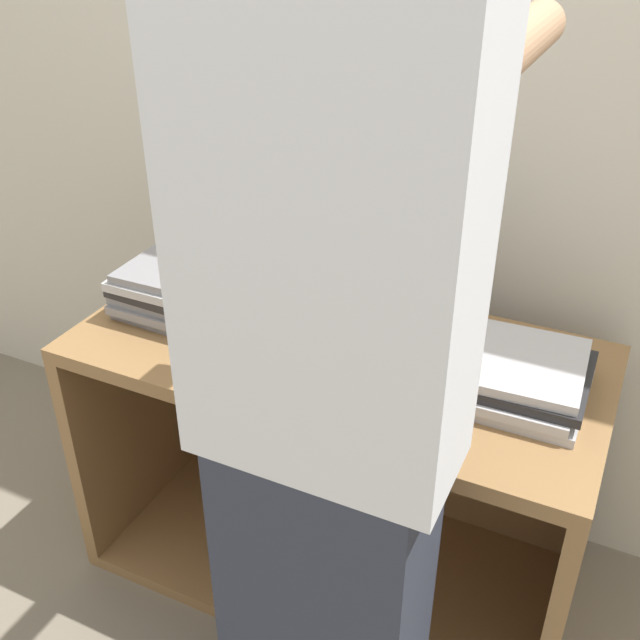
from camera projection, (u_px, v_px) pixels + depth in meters
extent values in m
cube|color=beige|center=(410.00, 77.00, 1.72)|extent=(8.00, 0.05, 2.40)
cube|color=olive|center=(337.00, 355.00, 1.68)|extent=(1.19, 0.58, 0.04)
cube|color=olive|center=(334.00, 556.00, 2.02)|extent=(1.19, 0.58, 0.04)
cube|color=olive|center=(145.00, 404.00, 2.06)|extent=(0.04, 0.58, 0.62)
cube|color=olive|center=(574.00, 542.00, 1.64)|extent=(0.04, 0.58, 0.62)
cube|color=olive|center=(376.00, 404.00, 2.06)|extent=(1.12, 0.04, 0.62)
cube|color=#333338|center=(337.00, 344.00, 1.67)|extent=(0.33, 0.25, 0.02)
cube|color=black|center=(339.00, 338.00, 1.67)|extent=(0.27, 0.14, 0.00)
cube|color=#333338|center=(368.00, 262.00, 1.74)|extent=(0.33, 0.09, 0.24)
cube|color=black|center=(367.00, 262.00, 1.73)|extent=(0.29, 0.08, 0.21)
cube|color=gray|center=(198.00, 308.00, 1.81)|extent=(0.34, 0.27, 0.02)
cube|color=gray|center=(194.00, 302.00, 1.79)|extent=(0.33, 0.26, 0.02)
cube|color=gray|center=(196.00, 292.00, 1.79)|extent=(0.34, 0.26, 0.02)
cube|color=#232326|center=(194.00, 286.00, 1.77)|extent=(0.34, 0.27, 0.02)
cube|color=#B7B7BC|center=(193.00, 279.00, 1.76)|extent=(0.33, 0.25, 0.02)
cube|color=gray|center=(199.00, 271.00, 1.75)|extent=(0.34, 0.26, 0.02)
cube|color=#B7B7BC|center=(501.00, 386.00, 1.53)|extent=(0.33, 0.25, 0.02)
cube|color=#B7B7BC|center=(494.00, 377.00, 1.52)|extent=(0.34, 0.26, 0.02)
cube|color=#232326|center=(505.00, 368.00, 1.51)|extent=(0.34, 0.26, 0.02)
cube|color=#B7B7BC|center=(500.00, 358.00, 1.51)|extent=(0.34, 0.27, 0.02)
cube|color=#2D3342|center=(325.00, 625.00, 1.37)|extent=(0.34, 0.20, 0.84)
cube|color=white|center=(327.00, 253.00, 0.98)|extent=(0.40, 0.20, 0.67)
cylinder|color=tan|center=(305.00, 24.00, 1.12)|extent=(0.07, 0.32, 0.07)
cylinder|color=tan|center=(518.00, 42.00, 1.00)|extent=(0.07, 0.32, 0.07)
cube|color=red|center=(180.00, 277.00, 1.69)|extent=(0.06, 0.02, 0.01)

